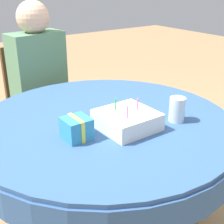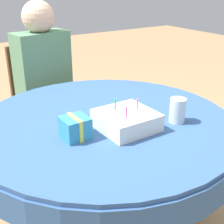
% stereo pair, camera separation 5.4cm
% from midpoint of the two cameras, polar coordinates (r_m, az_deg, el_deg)
% --- Properties ---
extents(dining_table, '(1.29, 1.29, 0.71)m').
position_cam_midpoint_polar(dining_table, '(1.57, -0.27, -3.94)').
color(dining_table, '#335689').
rests_on(dining_table, ground_plane).
extents(chair, '(0.44, 0.44, 0.90)m').
position_cam_midpoint_polar(chair, '(2.41, -12.17, 1.98)').
color(chair, '#4C331E').
rests_on(chair, ground_plane).
extents(person, '(0.39, 0.32, 1.21)m').
position_cam_midpoint_polar(person, '(2.26, -11.61, 7.19)').
color(person, '#DBB293').
rests_on(person, ground_plane).
extents(birthday_cake, '(0.24, 0.24, 0.13)m').
position_cam_midpoint_polar(birthday_cake, '(1.42, 3.72, -1.52)').
color(birthday_cake, white).
rests_on(birthday_cake, dining_table).
extents(drinking_glass, '(0.08, 0.08, 0.12)m').
position_cam_midpoint_polar(drinking_glass, '(1.51, 12.88, 0.28)').
color(drinking_glass, silver).
rests_on(drinking_glass, dining_table).
extents(gift_box, '(0.11, 0.12, 0.10)m').
position_cam_midpoint_polar(gift_box, '(1.34, -5.62, -2.89)').
color(gift_box, teal).
rests_on(gift_box, dining_table).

